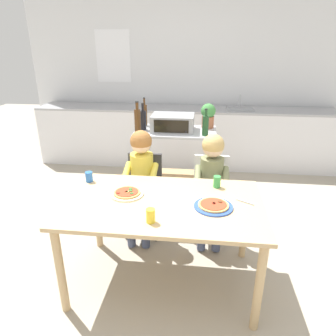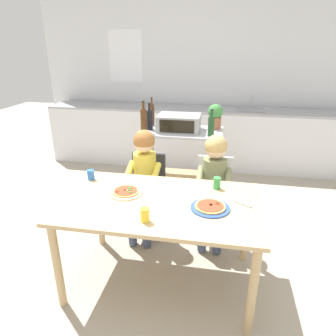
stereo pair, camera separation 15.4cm
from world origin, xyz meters
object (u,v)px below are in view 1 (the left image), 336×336
at_px(dining_table, 163,212).
at_px(dining_chair_left, 144,188).
at_px(bottle_tall_green_wine, 205,125).
at_px(drinking_cup_yellow, 151,216).
at_px(child_in_olive_shirt, 212,175).
at_px(drinking_cup_blue, 89,177).
at_px(bottle_dark_olive_oil, 143,120).
at_px(dining_chair_right, 210,191).
at_px(bottle_clear_vinegar, 138,120).
at_px(child_in_yellow_shirt, 141,172).
at_px(toaster_oven, 173,123).
at_px(potted_herb_plant, 208,115).
at_px(serving_spoon, 245,202).
at_px(drinking_cup_green, 217,182).
at_px(pizza_plate_cream, 127,193).
at_px(bottle_slim_sauce, 145,115).
at_px(kitchen_island_cart, 176,156).
at_px(pizza_plate_blue_rimmed, 213,206).

relative_size(dining_table, dining_chair_left, 1.84).
relative_size(bottle_tall_green_wine, drinking_cup_yellow, 2.99).
distance_m(child_in_olive_shirt, drinking_cup_blue, 1.12).
bearing_deg(drinking_cup_yellow, bottle_tall_green_wine, 77.38).
bearing_deg(bottle_tall_green_wine, dining_chair_left, -140.09).
relative_size(bottle_dark_olive_oil, dining_chair_right, 0.38).
relative_size(bottle_clear_vinegar, child_in_yellow_shirt, 0.32).
distance_m(toaster_oven, dining_chair_right, 0.94).
bearing_deg(bottle_tall_green_wine, child_in_olive_shirt, -82.69).
bearing_deg(potted_herb_plant, serving_spoon, -79.39).
height_order(bottle_clear_vinegar, bottle_tall_green_wine, bottle_clear_vinegar).
distance_m(potted_herb_plant, drinking_cup_green, 1.31).
distance_m(drinking_cup_yellow, serving_spoon, 0.74).
bearing_deg(dining_chair_left, dining_table, -67.94).
relative_size(bottle_dark_olive_oil, drinking_cup_yellow, 3.14).
bearing_deg(serving_spoon, dining_chair_left, 143.12).
distance_m(dining_chair_left, drinking_cup_blue, 0.67).
bearing_deg(dining_chair_right, drinking_cup_yellow, -111.59).
bearing_deg(pizza_plate_cream, potted_herb_plant, 67.45).
xyz_separation_m(toaster_oven, drinking_cup_blue, (-0.61, -1.12, -0.22)).
distance_m(bottle_clear_vinegar, bottle_tall_green_wine, 0.75).
relative_size(child_in_olive_shirt, drinking_cup_green, 10.90).
distance_m(bottle_slim_sauce, dining_table, 1.70).
xyz_separation_m(bottle_dark_olive_oil, child_in_yellow_shirt, (0.12, -0.77, -0.32)).
height_order(bottle_slim_sauce, potted_herb_plant, bottle_slim_sauce).
xyz_separation_m(toaster_oven, drinking_cup_green, (0.48, -1.10, -0.21)).
bearing_deg(drinking_cup_green, bottle_dark_olive_oil, 126.92).
bearing_deg(dining_table, potted_herb_plant, 78.37).
distance_m(kitchen_island_cart, potted_herb_plant, 0.61).
relative_size(pizza_plate_cream, drinking_cup_green, 2.68).
xyz_separation_m(toaster_oven, potted_herb_plant, (0.40, 0.18, 0.06)).
height_order(bottle_slim_sauce, bottle_dark_olive_oil, bottle_slim_sauce).
bearing_deg(child_in_olive_shirt, kitchen_island_cart, 118.44).
xyz_separation_m(dining_chair_right, child_in_yellow_shirt, (-0.67, -0.14, 0.23)).
bearing_deg(pizza_plate_blue_rimmed, bottle_clear_vinegar, 122.34).
bearing_deg(kitchen_island_cart, pizza_plate_blue_rimmed, -74.14).
relative_size(toaster_oven, bottle_dark_olive_oil, 1.55).
bearing_deg(drinking_cup_green, bottle_slim_sauce, 123.06).
distance_m(bottle_tall_green_wine, child_in_olive_shirt, 0.68).
xyz_separation_m(kitchen_island_cart, toaster_oven, (-0.03, -0.01, 0.40)).
bearing_deg(toaster_oven, kitchen_island_cart, 13.19).
distance_m(kitchen_island_cart, bottle_clear_vinegar, 0.63).
relative_size(dining_table, child_in_olive_shirt, 1.40).
distance_m(child_in_yellow_shirt, pizza_plate_blue_rimmed, 0.95).
distance_m(potted_herb_plant, pizza_plate_blue_rimmed, 1.65).
relative_size(bottle_slim_sauce, drinking_cup_blue, 3.88).
xyz_separation_m(bottle_slim_sauce, drinking_cup_green, (0.84, -1.30, -0.26)).
height_order(potted_herb_plant, drinking_cup_green, potted_herb_plant).
relative_size(toaster_oven, dining_chair_right, 0.59).
relative_size(kitchen_island_cart, pizza_plate_blue_rimmed, 3.27).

